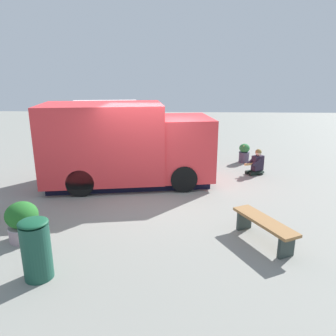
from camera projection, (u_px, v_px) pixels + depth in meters
ground_plane at (149, 195)px, 8.98m from camera, size 40.00×40.00×0.00m
food_truck at (125, 146)px, 9.62m from camera, size 5.16×3.12×2.42m
person_customer at (257, 165)px, 10.75m from camera, size 0.81×0.63×0.85m
planter_flowering_near at (22, 221)px, 6.44m from camera, size 0.63×0.63×0.81m
planter_flowering_side at (244, 153)px, 12.17m from camera, size 0.41×0.41×0.71m
plaza_bench at (264, 225)px, 6.38m from camera, size 1.05×1.55×0.48m
trash_bin at (36, 249)px, 5.20m from camera, size 0.47×0.47×1.04m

